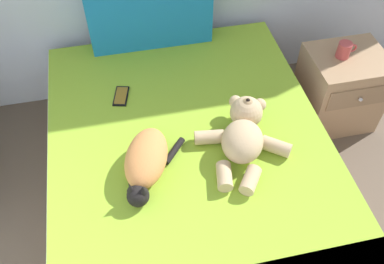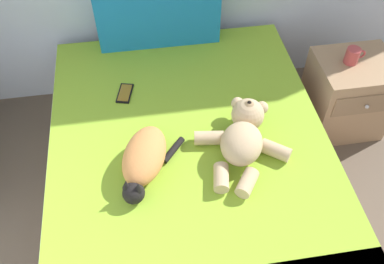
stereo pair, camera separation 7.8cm
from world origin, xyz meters
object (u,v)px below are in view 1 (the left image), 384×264
cat (146,162)px  mug (344,50)px  cell_phone (121,96)px  bed (191,175)px  patterned_cushion (150,8)px  nightstand (339,89)px  teddy_bear (243,134)px

cat → mug: (1.25, 0.56, -0.00)m
cell_phone → mug: (1.32, 0.04, 0.06)m
bed → patterned_cushion: patterned_cushion is taller
cell_phone → nightstand: (1.36, 0.02, -0.24)m
patterned_cushion → cell_phone: size_ratio=4.49×
patterned_cushion → nightstand: bearing=-20.5°
mug → bed: bearing=-155.6°
bed → cat: cat is taller
cat → cell_phone: (-0.07, 0.52, -0.07)m
mug → cat: bearing=-155.7°
cell_phone → mug: size_ratio=1.34×
teddy_bear → mug: teddy_bear is taller
cat → nightstand: cat is taller
teddy_bear → nightstand: (0.81, 0.48, -0.31)m
bed → teddy_bear: 0.41m
patterned_cushion → teddy_bear: bearing=-71.1°
bed → mug: 1.16m
patterned_cushion → cell_phone: patterned_cushion is taller
bed → patterned_cushion: (-0.06, 0.86, 0.49)m
bed → cell_phone: 0.57m
nightstand → teddy_bear: bearing=-149.3°
patterned_cushion → mug: bearing=-20.4°
cell_phone → nightstand: 1.38m
cat → teddy_bear: 0.49m
bed → cell_phone: (-0.30, 0.42, 0.25)m
patterned_cushion → nightstand: patterned_cushion is taller
cell_phone → nightstand: size_ratio=0.32×
bed → cell_phone: size_ratio=11.84×
cell_phone → bed: bearing=-54.2°
teddy_bear → patterned_cushion: bearing=108.9°
patterned_cushion → cat: patterned_cushion is taller
bed → patterned_cushion: size_ratio=2.64×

